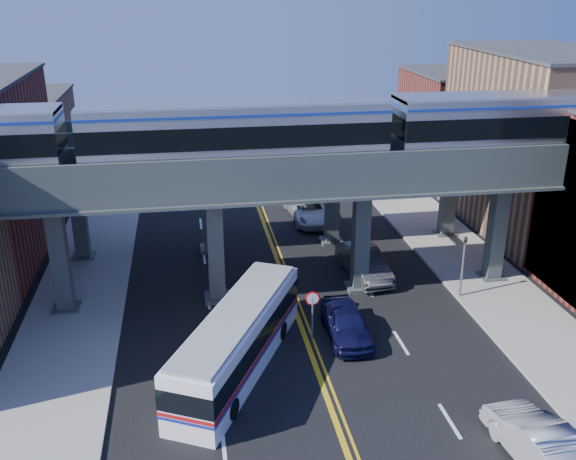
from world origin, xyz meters
name	(u,v)px	position (x,y,z in m)	size (l,w,h in m)	color
ground	(319,375)	(0.00, 0.00, 0.00)	(120.00, 120.00, 0.00)	black
sidewalk_west	(82,292)	(-11.50, 10.00, 0.08)	(5.00, 70.00, 0.16)	gray
sidewalk_east	(468,265)	(11.50, 10.00, 0.08)	(5.00, 70.00, 0.16)	gray
building_west_c	(17,147)	(-18.50, 29.00, 4.00)	(8.00, 10.00, 8.00)	#8C6248
building_east_b	(537,143)	(18.50, 16.00, 6.00)	(8.00, 14.00, 12.00)	#8C6248
building_east_c	(458,125)	(18.50, 29.00, 4.50)	(8.00, 10.00, 9.00)	maroon
elevated_viaduct_near	(289,183)	(0.00, 8.00, 6.47)	(52.00, 3.60, 7.40)	#3C4644
elevated_viaduct_far	(271,151)	(0.00, 15.00, 6.47)	(52.00, 3.60, 7.40)	#3C4644
transit_train	(236,133)	(-2.72, 8.00, 9.27)	(47.32, 2.97, 3.46)	black
stop_sign	(313,308)	(0.30, 3.00, 1.76)	(0.76, 0.09, 2.63)	slate
traffic_signal	(463,260)	(9.20, 6.00, 2.30)	(0.15, 0.18, 4.10)	slate
transit_bus	(238,341)	(-3.47, 1.13, 1.42)	(6.95, 10.68, 2.77)	white
car_lane_a	(346,323)	(1.98, 2.96, 0.81)	(1.92, 4.77, 1.63)	#0F0F38
car_lane_b	(364,263)	(4.71, 9.57, 0.87)	(1.85, 5.30, 1.75)	#313134
car_lane_c	(310,211)	(3.39, 19.28, 0.75)	(2.49, 5.40, 1.50)	silver
car_lane_d	(302,205)	(3.08, 20.84, 0.75)	(2.11, 5.20, 1.51)	#A6A6AA
car_parked_curb	(540,444)	(6.71, -6.77, 0.86)	(1.83, 5.24, 1.72)	#A6A6AB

